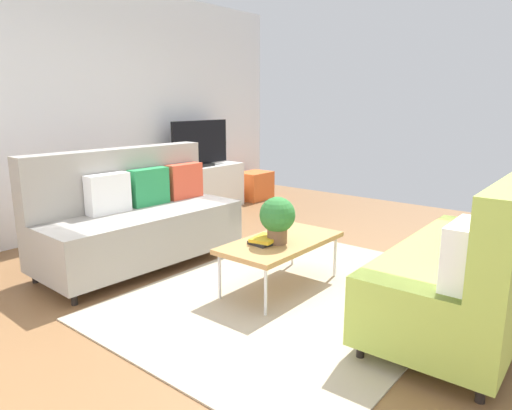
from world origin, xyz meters
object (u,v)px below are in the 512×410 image
Objects in this scene: bottle_1 at (184,161)px; bottle_2 at (190,163)px; tv at (200,144)px; vase_0 at (165,166)px; table_book_0 at (265,242)px; coffee_table at (281,243)px; potted_plant at (277,217)px; tv_console at (200,189)px; storage_trunk at (255,186)px; couch_beige at (137,218)px; bottle_0 at (179,161)px; couch_green at (474,266)px.

bottle_2 is (0.11, 0.00, -0.04)m from bottle_1.
vase_0 is (-0.58, 0.07, -0.24)m from tv.
table_book_0 is 2.89m from bottle_2.
bottle_2 is at bearing 0.00° from bottle_1.
potted_plant reaches higher than coffee_table.
tv_console is 3.03m from table_book_0.
coffee_table is at bearing -121.18° from tv_console.
vase_0 reaches higher than storage_trunk.
potted_plant is 0.22m from table_book_0.
couch_beige reaches higher than bottle_0.
table_book_0 is (-2.79, -2.41, 0.21)m from storage_trunk.
couch_beige is 1.38× the size of tv_console.
bottle_0 is 0.99× the size of bottle_1.
storage_trunk is at bearing -2.60° from bottle_2.
table_book_0 is 1.66× the size of bottle_2.
potted_plant is (-1.63, -2.56, -0.32)m from tv.
tv_console is at bearing 55.95° from table_book_0.
vase_0 is (1.05, 2.63, 0.07)m from potted_plant.
vase_0 is at bearing 175.07° from tv_console.
tv is 0.47m from bottle_0.
coffee_table is at bearing 13.88° from potted_plant.
bottle_0 is (1.51, 1.09, 0.30)m from couch_beige.
bottle_1 is at bearing -176.56° from tv.
tv is 3.05m from potted_plant.
bottle_0 is at bearing 180.00° from bottle_1.
tv_console is 0.63m from tv.
bottle_1 is 1.61× the size of bottle_2.
potted_plant reaches higher than vase_0.
tv_console is at bearing 10.24° from bottle_2.
couch_beige is 1.49m from potted_plant.
tv is 4.29× the size of bottle_1.
bottle_2 is at bearing 74.02° from couch_green.
bottle_1 is (-0.33, -0.02, -0.20)m from tv.
bottle_0 is 0.09m from bottle_1.
tv is (1.93, 1.11, 0.50)m from couch_beige.
couch_beige reaches higher than bottle_2.
couch_beige is 1.93× the size of tv.
potted_plant is (0.30, -1.44, 0.18)m from couch_beige.
tv reaches higher than vase_0.
tv_console is (1.93, 1.13, -0.13)m from couch_beige.
potted_plant is 2.81m from bottle_0.
bottle_1 is (-0.33, -0.04, 0.44)m from tv_console.
tv_console is 1.11m from storage_trunk.
couch_beige is 13.33× the size of bottle_2.
potted_plant is at bearing -115.41° from bottle_0.
coffee_table is 2.78m from bottle_0.
couch_green reaches higher than table_book_0.
couch_green is 8.22× the size of bottle_1.
table_book_0 is at bearing 105.29° from couch_green.
couch_green reaches higher than coffee_table.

